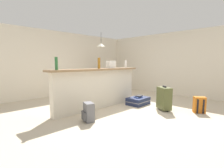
% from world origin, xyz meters
% --- Properties ---
extents(ground_plane, '(13.00, 13.00, 0.05)m').
position_xyz_m(ground_plane, '(0.00, 0.00, -0.03)').
color(ground_plane, beige).
extents(wall_back, '(6.60, 0.10, 2.50)m').
position_xyz_m(wall_back, '(0.00, 3.05, 1.25)').
color(wall_back, silver).
rests_on(wall_back, ground_plane).
extents(wall_right, '(0.10, 6.00, 2.50)m').
position_xyz_m(wall_right, '(3.05, 0.30, 1.25)').
color(wall_right, silver).
rests_on(wall_right, ground_plane).
extents(partition_half_wall, '(2.80, 0.20, 1.08)m').
position_xyz_m(partition_half_wall, '(-0.49, 0.44, 0.54)').
color(partition_half_wall, silver).
rests_on(partition_half_wall, ground_plane).
extents(bar_countertop, '(2.96, 0.40, 0.05)m').
position_xyz_m(bar_countertop, '(-0.49, 0.44, 1.11)').
color(bar_countertop, '#93704C').
rests_on(bar_countertop, partition_half_wall).
extents(bottle_green, '(0.07, 0.07, 0.29)m').
position_xyz_m(bottle_green, '(-1.76, 0.37, 1.28)').
color(bottle_green, '#2D6B38').
rests_on(bottle_green, bar_countertop).
extents(bottle_amber, '(0.07, 0.07, 0.30)m').
position_xyz_m(bottle_amber, '(-0.53, 0.34, 1.28)').
color(bottle_amber, '#9E661E').
rests_on(bottle_amber, bar_countertop).
extents(bottle_white, '(0.07, 0.07, 0.24)m').
position_xyz_m(bottle_white, '(0.72, 0.44, 1.25)').
color(bottle_white, silver).
rests_on(bottle_white, bar_countertop).
extents(grocery_bag, '(0.26, 0.18, 0.22)m').
position_xyz_m(grocery_bag, '(0.08, 0.49, 1.24)').
color(grocery_bag, silver).
rests_on(grocery_bag, bar_countertop).
extents(dining_table, '(1.10, 0.80, 0.74)m').
position_xyz_m(dining_table, '(0.97, 1.92, 0.65)').
color(dining_table, brown).
rests_on(dining_table, ground_plane).
extents(dining_chair_near_partition, '(0.42, 0.42, 0.93)m').
position_xyz_m(dining_chair_near_partition, '(0.88, 1.41, 0.52)').
color(dining_chair_near_partition, black).
rests_on(dining_chair_near_partition, ground_plane).
extents(pendant_lamp, '(0.34, 0.34, 0.62)m').
position_xyz_m(pendant_lamp, '(1.02, 2.00, 2.00)').
color(pendant_lamp, black).
extents(suitcase_flat_navy, '(0.84, 0.52, 0.22)m').
position_xyz_m(suitcase_flat_navy, '(0.66, -0.13, 0.11)').
color(suitcase_flat_navy, '#1E284C').
rests_on(suitcase_flat_navy, ground_plane).
extents(backpack_grey, '(0.30, 0.32, 0.42)m').
position_xyz_m(backpack_grey, '(-1.38, -0.28, 0.20)').
color(backpack_grey, slate).
rests_on(backpack_grey, ground_plane).
extents(suitcase_upright_olive, '(0.44, 0.50, 0.67)m').
position_xyz_m(suitcase_upright_olive, '(0.64, -1.01, 0.33)').
color(suitcase_upright_olive, '#51562D').
rests_on(suitcase_upright_olive, ground_plane).
extents(backpack_orange, '(0.33, 0.34, 0.42)m').
position_xyz_m(backpack_orange, '(1.06, -1.78, 0.20)').
color(backpack_orange, orange).
rests_on(backpack_orange, ground_plane).
extents(book_stack, '(0.30, 0.22, 0.07)m').
position_xyz_m(book_stack, '(0.64, -0.16, 0.25)').
color(book_stack, '#334C99').
rests_on(book_stack, suitcase_flat_navy).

